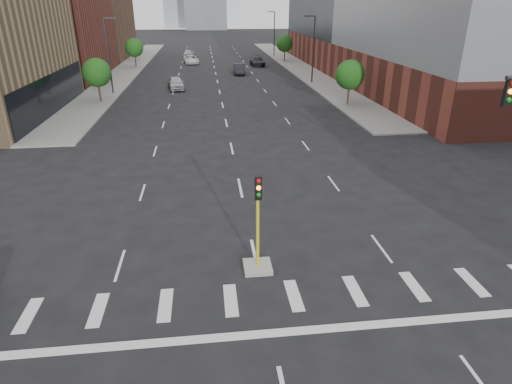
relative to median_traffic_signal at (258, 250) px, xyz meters
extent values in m
cube|color=gray|center=(-15.00, 65.03, -0.90)|extent=(5.00, 92.00, 0.15)
cube|color=gray|center=(15.00, 65.03, -0.90)|extent=(5.00, 92.00, 0.15)
cube|color=brown|center=(-27.50, 57.03, 5.03)|extent=(20.00, 22.00, 12.00)
cube|color=brown|center=(-27.50, 83.03, 5.53)|extent=(20.00, 24.00, 13.00)
cube|color=brown|center=(29.50, 51.03, 1.53)|extent=(24.00, 70.00, 5.00)
cube|color=#999993|center=(0.00, 0.03, -0.87)|extent=(1.20, 1.20, 0.20)
cylinder|color=gold|center=(0.00, 0.03, 0.83)|extent=(0.14, 0.14, 3.20)
cube|color=black|center=(0.00, -0.15, 2.93)|extent=(0.28, 0.18, 1.00)
sphere|color=red|center=(0.00, -0.25, 3.28)|extent=(0.18, 0.18, 0.18)
sphere|color=orange|center=(0.00, -0.25, 2.98)|extent=(0.18, 0.18, 0.18)
sphere|color=#0C7F19|center=(0.00, -0.25, 2.68)|extent=(0.18, 0.18, 0.18)
cube|color=black|center=(8.70, -1.47, 6.73)|extent=(0.28, 0.18, 1.00)
sphere|color=orange|center=(8.70, -1.59, 6.78)|extent=(0.18, 0.18, 0.18)
sphere|color=#0C7F19|center=(8.70, -1.59, 6.48)|extent=(0.18, 0.18, 0.18)
cylinder|color=#2D2D30|center=(13.50, 46.03, 3.53)|extent=(0.20, 0.20, 9.00)
cube|color=#2D2D30|center=(12.70, 46.03, 8.03)|extent=(1.40, 0.22, 0.15)
cylinder|color=#2D2D30|center=(13.50, 81.03, 3.53)|extent=(0.20, 0.20, 9.00)
cube|color=#2D2D30|center=(12.70, 81.03, 8.03)|extent=(1.40, 0.22, 0.15)
cylinder|color=#2D2D30|center=(-13.50, 41.03, 3.53)|extent=(0.20, 0.20, 9.00)
cube|color=#2D2D30|center=(-12.70, 41.03, 8.03)|extent=(1.40, 0.22, 0.15)
cylinder|color=#382619|center=(-14.00, 36.03, 0.05)|extent=(0.20, 0.20, 1.75)
sphere|color=#1B4813|center=(-14.00, 36.03, 2.43)|extent=(3.20, 3.20, 3.20)
cylinder|color=#382619|center=(-14.00, 66.03, 0.05)|extent=(0.20, 0.20, 1.75)
sphere|color=#1B4813|center=(-14.00, 66.03, 2.43)|extent=(3.20, 3.20, 3.20)
cylinder|color=#382619|center=(14.00, 31.03, 0.05)|extent=(0.20, 0.20, 1.75)
sphere|color=#1B4813|center=(14.00, 31.03, 2.43)|extent=(3.20, 3.20, 3.20)
cylinder|color=#382619|center=(14.00, 71.03, 0.05)|extent=(0.20, 0.20, 1.75)
sphere|color=#1B4813|center=(14.00, 71.03, 2.43)|extent=(3.20, 3.20, 3.20)
imported|color=#AEADB2|center=(-5.71, 43.37, -0.13)|extent=(2.61, 5.16, 1.69)
imported|color=black|center=(3.80, 55.84, -0.15)|extent=(1.92, 5.04, 1.64)
imported|color=white|center=(-4.25, 70.16, -0.21)|extent=(3.29, 5.79, 1.52)
imported|color=black|center=(7.96, 65.78, -0.17)|extent=(2.48, 5.61, 1.60)
imported|color=#BABABF|center=(-5.07, 81.99, -0.23)|extent=(2.31, 4.57, 1.49)
camera|label=1|loc=(-1.91, -15.48, 9.59)|focal=30.00mm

